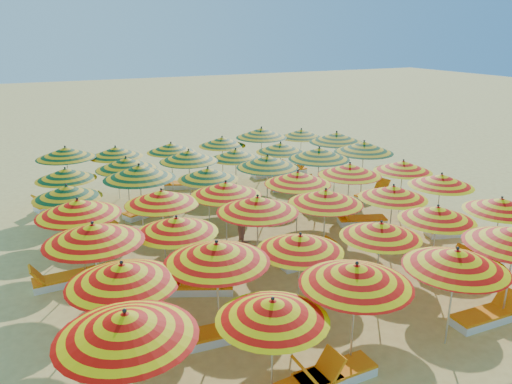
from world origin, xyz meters
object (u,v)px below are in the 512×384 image
(umbrella_25, at_px, (139,172))
(lounger_14, at_px, (330,204))
(lounger_2, at_px, (486,316))
(lounger_6, at_px, (447,269))
(umbrella_41, at_px, (301,133))
(lounger_11, at_px, (64,279))
(umbrella_27, at_px, (267,162))
(lounger_10, at_px, (450,231))
(lounger_17, at_px, (221,197))
(umbrella_17, at_px, (441,180))
(lounger_18, at_px, (294,187))
(umbrella_14, at_px, (258,204))
(umbrella_38, at_px, (171,148))
(umbrella_15, at_px, (326,197))
(umbrella_23, at_px, (403,166))
(umbrella_34, at_px, (281,148))
(lounger_1, at_px, (333,374))
(lounger_22, at_px, (290,170))
(umbrella_8, at_px, (300,243))
(umbrella_10, at_px, (437,213))
(umbrella_7, at_px, (217,253))
(umbrella_20, at_px, (226,189))
(umbrella_12, at_px, (93,233))
(lounger_15, at_px, (373,194))
(lounger_20, at_px, (183,185))
(umbrella_16, at_px, (393,192))
(umbrella_0, at_px, (126,325))
(lounger_21, at_px, (270,173))
(umbrella_18, at_px, (78,207))
(umbrella_28, at_px, (319,153))
(umbrella_22, at_px, (350,170))
(lounger_9, at_px, (308,259))
(lounger_16, at_px, (146,211))
(umbrella_21, at_px, (298,178))
(umbrella_30, at_px, (66,174))
(lounger_7, at_px, (475,262))
(umbrella_26, at_px, (208,174))
(umbrella_11, at_px, (501,205))
(umbrella_33, at_px, (236,154))
(lounger_8, at_px, (203,287))
(beachgoer_b, at_px, (244,219))
(umbrella_35, at_px, (336,137))
(umbrella_2, at_px, (356,275))
(umbrella_32, at_px, (189,156))
(umbrella_36, at_px, (66,153))
(lounger_4, at_px, (154,353))
(umbrella_37, at_px, (116,152))
(umbrella_40, at_px, (261,133))
(lounger_12, at_px, (361,220))
(umbrella_9, at_px, (381,230))
(lounger_13, at_px, (92,240))
(lounger_19, at_px, (56,204))

(umbrella_25, relative_size, lounger_14, 1.61)
(lounger_2, height_order, lounger_6, same)
(umbrella_41, distance_m, lounger_11, 13.64)
(umbrella_27, height_order, umbrella_41, umbrella_27)
(lounger_10, bearing_deg, lounger_17, -33.41)
(umbrella_17, relative_size, lounger_18, 1.50)
(umbrella_14, xyz_separation_m, umbrella_38, (0.05, 8.63, -0.21))
(umbrella_15, bearing_deg, umbrella_23, 23.09)
(umbrella_34, bearing_deg, lounger_1, -113.11)
(umbrella_17, xyz_separation_m, lounger_22, (-0.69, 8.92, -1.83))
(umbrella_8, xyz_separation_m, umbrella_10, (4.36, 0.10, 0.01))
(umbrella_7, distance_m, umbrella_20, 4.84)
(umbrella_12, xyz_separation_m, lounger_15, (11.71, 4.43, -2.04))
(lounger_6, height_order, lounger_20, same)
(umbrella_34, bearing_deg, umbrella_16, -88.11)
(umbrella_0, distance_m, lounger_21, 16.46)
(umbrella_18, height_order, umbrella_28, umbrella_28)
(lounger_10, relative_size, lounger_18, 1.00)
(umbrella_16, height_order, umbrella_22, umbrella_22)
(lounger_2, relative_size, lounger_9, 1.00)
(umbrella_34, xyz_separation_m, lounger_16, (-5.94, -0.39, -1.80))
(umbrella_0, distance_m, umbrella_23, 12.94)
(umbrella_21, xyz_separation_m, umbrella_30, (-6.82, 4.27, -0.14))
(lounger_6, xyz_separation_m, lounger_7, (1.09, -0.00, 0.00))
(umbrella_26, bearing_deg, lounger_15, 0.79)
(umbrella_11, relative_size, lounger_14, 1.38)
(lounger_17, bearing_deg, umbrella_15, 105.87)
(umbrella_33, height_order, lounger_8, umbrella_33)
(lounger_11, relative_size, beachgoer_b, 1.20)
(umbrella_8, xyz_separation_m, umbrella_35, (6.85, 8.61, 0.27))
(umbrella_2, xyz_separation_m, umbrella_27, (2.37, 8.60, 0.01))
(umbrella_8, bearing_deg, umbrella_32, 89.40)
(umbrella_36, distance_m, lounger_16, 4.03)
(lounger_4, height_order, lounger_10, same)
(lounger_17, bearing_deg, lounger_14, 153.51)
(umbrella_37, xyz_separation_m, umbrella_40, (6.60, 0.08, 0.20))
(umbrella_18, relative_size, lounger_16, 1.64)
(umbrella_30, distance_m, lounger_17, 6.15)
(lounger_9, distance_m, lounger_12, 3.91)
(umbrella_40, xyz_separation_m, lounger_1, (-4.95, -13.41, -2.05))
(umbrella_9, xyz_separation_m, lounger_16, (-3.95, 8.68, -1.77))
(umbrella_25, height_order, lounger_11, umbrella_25)
(umbrella_34, xyz_separation_m, lounger_9, (-2.56, -6.61, -1.80))
(umbrella_21, relative_size, lounger_13, 1.49)
(lounger_7, bearing_deg, umbrella_41, 98.93)
(umbrella_14, relative_size, lounger_13, 1.63)
(umbrella_16, distance_m, umbrella_35, 6.99)
(umbrella_14, relative_size, lounger_2, 1.70)
(umbrella_28, distance_m, lounger_19, 10.51)
(umbrella_11, height_order, lounger_22, umbrella_11)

